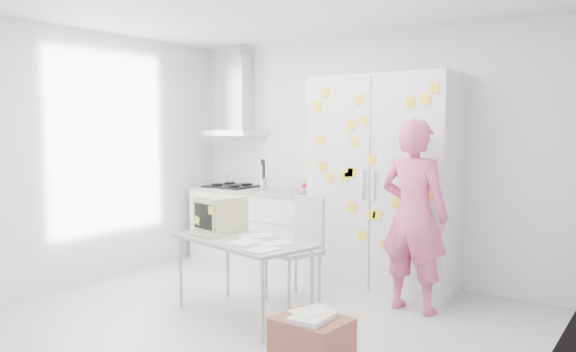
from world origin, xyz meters
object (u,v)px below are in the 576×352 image
Objects in this scene: chair at (299,242)px; cardboard_box at (312,345)px; person at (414,216)px; desk at (228,225)px.

chair is 1.96× the size of cardboard_box.
person is 1.25× the size of desk.
chair reaches higher than cardboard_box.
person is 1.77m from cardboard_box.
chair is at bearing 72.00° from desk.
chair is at bearing 19.78° from person.
cardboard_box is (0.99, -1.32, -0.37)m from chair.
person reaches higher than desk.
person is at bearing 46.24° from desk.
desk is at bearing 36.60° from person.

